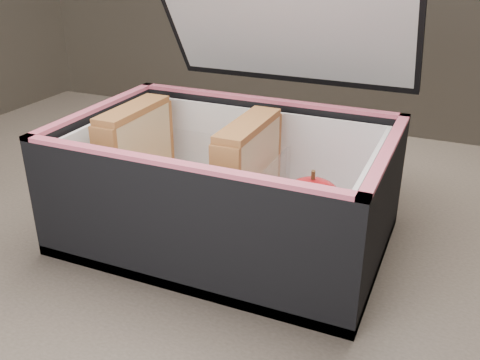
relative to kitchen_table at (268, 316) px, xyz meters
The scene contains 8 objects.
kitchen_table is the anchor object (origin of this frame).
lunch_bag 0.17m from the kitchen_table, behind, with size 0.32×0.32×0.30m.
plastic_tub 0.17m from the kitchen_table, behind, with size 0.18×0.13×0.07m, color white, non-canonical shape.
sandwich_left 0.23m from the kitchen_table, behind, with size 0.03×0.10×0.11m.
sandwich_right 0.17m from the kitchen_table, behind, with size 0.03×0.10×0.11m.
carrot_sticks 0.15m from the kitchen_table, behind, with size 0.05×0.14×0.03m.
paper_napkin 0.12m from the kitchen_table, ahead, with size 0.08×0.08×0.01m, color white.
red_apple 0.15m from the kitchen_table, ahead, with size 0.08×0.08×0.07m.
Camera 1 is at (0.16, -0.45, 1.04)m, focal length 40.00 mm.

